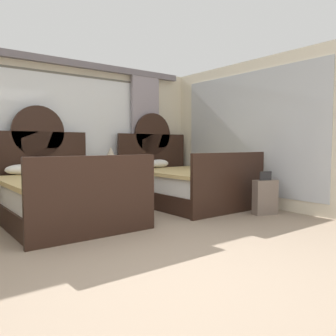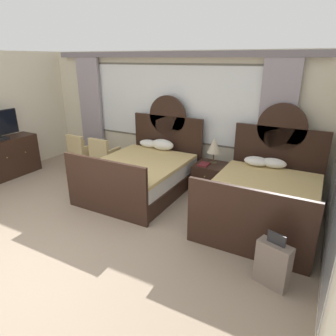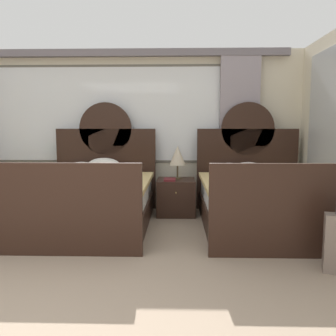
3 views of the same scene
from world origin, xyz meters
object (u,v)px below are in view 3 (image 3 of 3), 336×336
bed_near_window (91,199)px  table_lamp_on_nightstand (178,156)px  nightstand_between_beds (176,197)px  armchair_by_window_left (12,186)px  bed_near_mirror (261,200)px  book_on_nightstand (170,180)px

bed_near_window → table_lamp_on_nightstand: bearing=31.6°
bed_near_window → nightstand_between_beds: bearing=29.3°
bed_near_window → armchair_by_window_left: 1.37m
table_lamp_on_nightstand → bed_near_window: bearing=-148.4°
bed_near_window → nightstand_between_beds: bed_near_window is taller
bed_near_mirror → book_on_nightstand: size_ratio=8.69×
bed_near_mirror → table_lamp_on_nightstand: 1.49m
nightstand_between_beds → bed_near_mirror: bearing=-29.6°
book_on_nightstand → armchair_by_window_left: 2.41m
armchair_by_window_left → bed_near_mirror: bearing=-5.9°
nightstand_between_beds → book_on_nightstand: book_on_nightstand is taller
bed_near_window → table_lamp_on_nightstand: bed_near_window is taller
bed_near_window → armchair_by_window_left: bearing=163.8°
nightstand_between_beds → armchair_by_window_left: size_ratio=0.72×
bed_near_mirror → armchair_by_window_left: 3.71m
bed_near_mirror → bed_near_window: bearing=179.9°
nightstand_between_beds → table_lamp_on_nightstand: 0.65m
bed_near_mirror → armchair_by_window_left: bed_near_mirror is taller
bed_near_window → book_on_nightstand: bed_near_window is taller
nightstand_between_beds → armchair_by_window_left: armchair_by_window_left is taller
bed_near_window → bed_near_mirror: 2.38m
bed_near_mirror → table_lamp_on_nightstand: size_ratio=4.25×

